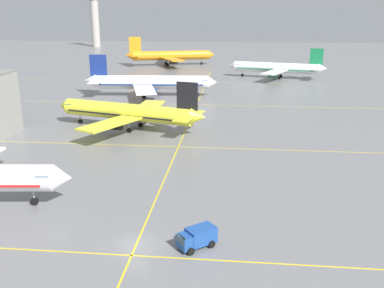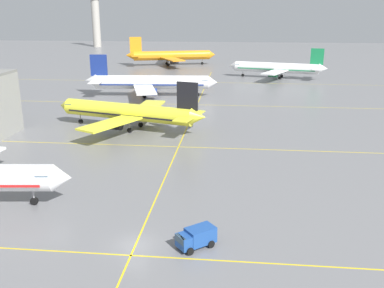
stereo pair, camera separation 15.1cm
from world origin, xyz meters
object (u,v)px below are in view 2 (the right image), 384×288
object	(u,v)px
airliner_third_row	(150,82)
airliner_far_left_stand	(277,68)
airliner_second_row	(129,112)
airliner_far_right_stand	(171,56)
service_truck_red_van	(196,237)
control_tower	(95,14)

from	to	relation	value
airliner_third_row	airliner_far_left_stand	xyz separation A→B (m)	(38.97, 38.19, -0.27)
airliner_second_row	airliner_far_right_stand	size ratio (longest dim) A/B	0.85
service_truck_red_van	airliner_second_row	bearing A→B (deg)	112.00
airliner_far_left_stand	control_tower	size ratio (longest dim) A/B	0.97
airliner_second_row	service_truck_red_van	size ratio (longest dim) A/B	7.74
airliner_far_right_stand	service_truck_red_van	xyz separation A→B (m)	(25.76, -152.19, -3.09)
airliner_far_left_stand	control_tower	distance (m)	167.75
airliner_second_row	airliner_far_left_stand	distance (m)	82.16
airliner_second_row	service_truck_red_van	world-z (taller)	airliner_second_row
airliner_far_right_stand	control_tower	xyz separation A→B (m)	(-63.82, 93.84, 16.72)
airliner_third_row	airliner_far_right_stand	size ratio (longest dim) A/B	0.96
airliner_far_left_stand	airliner_far_right_stand	world-z (taller)	airliner_far_right_stand
airliner_far_right_stand	control_tower	world-z (taller)	control_tower
airliner_second_row	control_tower	size ratio (longest dim) A/B	0.94
airliner_third_row	control_tower	xyz separation A→B (m)	(-68.81, 165.57, 16.96)
service_truck_red_van	control_tower	distance (m)	262.58
airliner_second_row	airliner_third_row	distance (m)	35.59
airliner_second_row	control_tower	xyz separation A→B (m)	(-71.41, 201.06, 17.35)
airliner_third_row	airliner_second_row	bearing A→B (deg)	-85.80
airliner_far_left_stand	service_truck_red_van	size ratio (longest dim) A/B	8.05
airliner_far_right_stand	airliner_far_left_stand	bearing A→B (deg)	-37.35
airliner_far_left_stand	control_tower	bearing A→B (deg)	130.23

